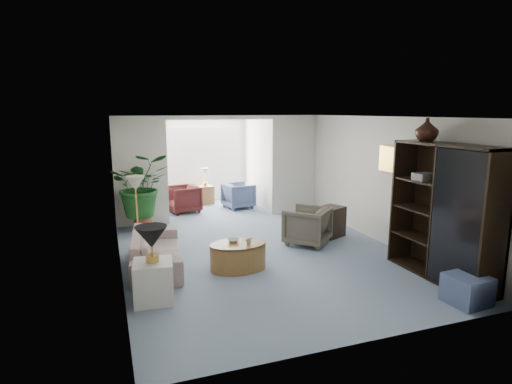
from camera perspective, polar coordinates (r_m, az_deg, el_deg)
name	(u,v)px	position (r m, az deg, el deg)	size (l,w,h in m)	color
floor	(267,258)	(7.66, 1.54, -8.92)	(6.00, 6.00, 0.00)	#869BB1
sunroom_floor	(212,209)	(11.42, -5.96, -2.29)	(2.60, 2.60, 0.00)	#869BB1
back_pier_left	(141,172)	(9.83, -15.36, 2.64)	(1.20, 0.12, 2.50)	silver
back_pier_right	(294,165)	(10.79, 5.19, 3.70)	(1.20, 0.12, 2.50)	silver
back_header	(221,118)	(10.06, -4.71, 10.04)	(2.60, 0.12, 0.10)	silver
window_pane	(202,153)	(12.23, -7.32, 5.21)	(2.20, 0.02, 1.50)	white
window_blinds	(202,154)	(12.20, -7.28, 5.20)	(2.20, 0.02, 1.50)	white
framed_picture	(390,159)	(8.39, 17.76, 4.25)	(0.04, 0.50, 0.40)	#B1A88D
sofa	(157,250)	(7.36, -13.35, -7.63)	(2.01, 0.79, 0.59)	#C0B1A2
end_table	(153,282)	(6.08, -13.74, -11.73)	(0.52, 0.52, 0.58)	silver
table_lamp	(151,237)	(5.87, -14.03, -5.96)	(0.44, 0.44, 0.30)	black
floor_lamp	(135,183)	(8.30, -16.04, 1.15)	(0.36, 0.36, 0.28)	beige
coffee_table	(238,256)	(7.07, -2.44, -8.70)	(0.95, 0.95, 0.45)	olive
coffee_bowl	(233,240)	(7.07, -3.09, -6.58)	(0.20, 0.20, 0.05)	silver
coffee_cup	(249,242)	(6.94, -1.02, -6.74)	(0.09, 0.09, 0.09)	#BDB5A6
wingback_chair	(307,226)	(8.38, 6.95, -4.58)	(0.79, 0.81, 0.74)	#5B5547
side_table_dark	(331,222)	(8.97, 10.09, -3.98)	(0.53, 0.42, 0.64)	black
entertainment_cabinet	(444,213)	(7.10, 24.14, -2.56)	(0.51, 1.91, 2.12)	black
cabinet_urn	(427,130)	(7.30, 22.18, 7.85)	(0.36, 0.36, 0.37)	black
ottoman	(467,290)	(6.56, 26.73, -11.74)	(0.50, 0.50, 0.40)	slate
plant_pot	(143,223)	(9.63, -15.06, -4.13)	(0.40, 0.40, 0.32)	#96462B
house_plant	(141,185)	(9.45, -15.32, 0.90)	(1.25, 1.09, 1.39)	#1A4E1D
sunroom_chair_blue	(239,195)	(11.43, -2.39, -0.47)	(0.73, 0.75, 0.68)	slate
sunroom_chair_maroon	(184,199)	(11.08, -9.81, -0.93)	(0.75, 0.77, 0.70)	#531F1C
sunroom_table	(205,195)	(11.97, -6.89, -0.42)	(0.43, 0.33, 0.52)	olive
shelf_clutter	(446,192)	(6.96, 24.33, -0.05)	(0.30, 1.02, 0.61)	#342F29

